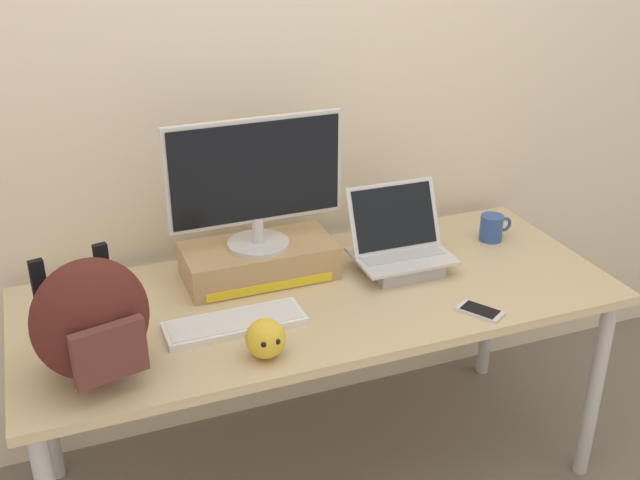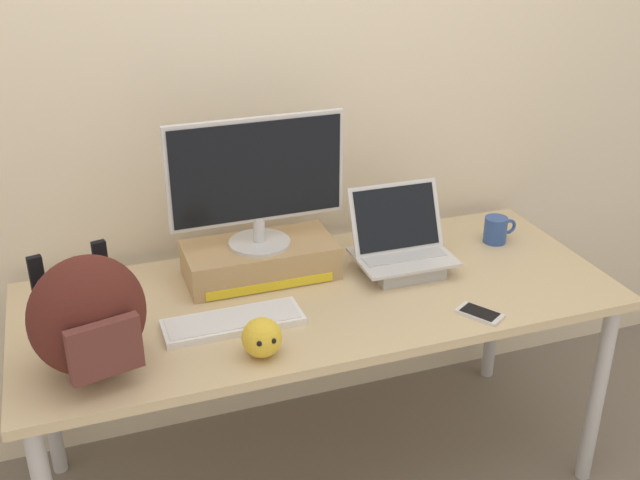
% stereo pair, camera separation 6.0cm
% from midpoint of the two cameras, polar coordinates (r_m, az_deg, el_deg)
% --- Properties ---
extents(ground_plane, '(20.00, 20.00, 0.00)m').
position_cam_midpoint_polar(ground_plane, '(2.79, 0.64, -17.06)').
color(ground_plane, '#70665B').
extents(back_wall, '(7.00, 0.10, 2.60)m').
position_cam_midpoint_polar(back_wall, '(2.58, -2.95, 12.29)').
color(back_wall, beige).
rests_on(back_wall, ground).
extents(desk, '(1.84, 0.76, 0.73)m').
position_cam_midpoint_polar(desk, '(2.40, 0.72, -5.34)').
color(desk, tan).
rests_on(desk, ground).
extents(toner_box_yellow, '(0.48, 0.24, 0.11)m').
position_cam_midpoint_polar(toner_box_yellow, '(2.44, -3.82, -1.51)').
color(toner_box_yellow, tan).
rests_on(toner_box_yellow, desk).
extents(desktop_monitor, '(0.56, 0.20, 0.42)m').
position_cam_midpoint_polar(desktop_monitor, '(2.33, -4.00, 4.55)').
color(desktop_monitor, silver).
rests_on(desktop_monitor, toner_box_yellow).
extents(open_laptop, '(0.31, 0.24, 0.27)m').
position_cam_midpoint_polar(open_laptop, '(2.49, 6.85, -1.10)').
color(open_laptop, '#ADADB2').
rests_on(open_laptop, desk).
extents(external_keyboard, '(0.40, 0.14, 0.02)m').
position_cam_midpoint_polar(external_keyboard, '(2.20, -5.78, -6.14)').
color(external_keyboard, white).
rests_on(external_keyboard, desk).
extents(messenger_backpack, '(0.34, 0.30, 0.33)m').
position_cam_midpoint_polar(messenger_backpack, '(2.00, -16.22, -5.53)').
color(messenger_backpack, '#4C1E19').
rests_on(messenger_backpack, desk).
extents(coffee_mug, '(0.12, 0.08, 0.09)m').
position_cam_midpoint_polar(coffee_mug, '(2.75, 13.72, 0.76)').
color(coffee_mug, '#2D4C93').
rests_on(coffee_mug, desk).
extents(cell_phone, '(0.13, 0.15, 0.01)m').
position_cam_midpoint_polar(cell_phone, '(2.30, 12.66, -5.42)').
color(cell_phone, silver).
rests_on(cell_phone, desk).
extents(plush_toy, '(0.11, 0.11, 0.11)m').
position_cam_midpoint_polar(plush_toy, '(2.04, -3.55, -7.35)').
color(plush_toy, gold).
rests_on(plush_toy, desk).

